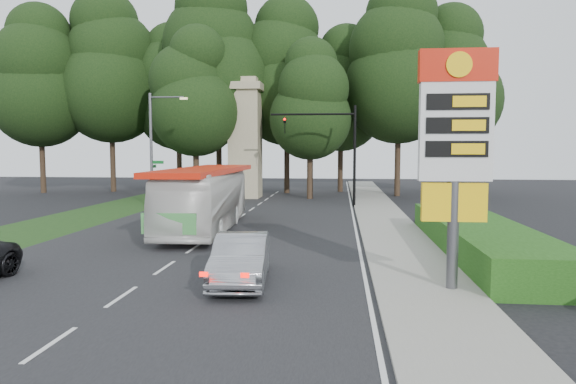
# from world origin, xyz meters

# --- Properties ---
(ground) EXTENTS (120.00, 120.00, 0.00)m
(ground) POSITION_xyz_m (0.00, 0.00, 0.00)
(ground) COLOR black
(ground) RESTS_ON ground
(road_surface) EXTENTS (14.00, 80.00, 0.02)m
(road_surface) POSITION_xyz_m (0.00, 12.00, 0.01)
(road_surface) COLOR black
(road_surface) RESTS_ON ground
(sidewalk_right) EXTENTS (3.00, 80.00, 0.12)m
(sidewalk_right) POSITION_xyz_m (8.50, 12.00, 0.06)
(sidewalk_right) COLOR gray
(sidewalk_right) RESTS_ON ground
(grass_verge_left) EXTENTS (5.00, 50.00, 0.02)m
(grass_verge_left) POSITION_xyz_m (-9.50, 18.00, 0.01)
(grass_verge_left) COLOR #193814
(grass_verge_left) RESTS_ON ground
(hedge) EXTENTS (3.00, 14.00, 1.20)m
(hedge) POSITION_xyz_m (11.50, 8.00, 0.60)
(hedge) COLOR #1D4713
(hedge) RESTS_ON ground
(gas_station_pylon) EXTENTS (2.10, 0.45, 6.85)m
(gas_station_pylon) POSITION_xyz_m (9.20, 1.99, 4.45)
(gas_station_pylon) COLOR #59595E
(gas_station_pylon) RESTS_ON ground
(traffic_signal_mast) EXTENTS (6.10, 0.35, 7.20)m
(traffic_signal_mast) POSITION_xyz_m (5.68, 24.00, 4.67)
(traffic_signal_mast) COLOR black
(traffic_signal_mast) RESTS_ON ground
(streetlight_signs) EXTENTS (2.75, 0.98, 8.00)m
(streetlight_signs) POSITION_xyz_m (-6.99, 22.01, 4.44)
(streetlight_signs) COLOR #59595E
(streetlight_signs) RESTS_ON ground
(monument) EXTENTS (3.00, 3.00, 10.05)m
(monument) POSITION_xyz_m (-2.00, 30.00, 5.10)
(monument) COLOR tan
(monument) RESTS_ON ground
(tree_far_west) EXTENTS (8.96, 8.96, 17.60)m
(tree_far_west) POSITION_xyz_m (-22.00, 33.00, 10.68)
(tree_far_west) COLOR #2D2116
(tree_far_west) RESTS_ON ground
(tree_west_mid) EXTENTS (9.80, 9.80, 19.25)m
(tree_west_mid) POSITION_xyz_m (-16.00, 35.00, 11.69)
(tree_west_mid) COLOR #2D2116
(tree_west_mid) RESTS_ON ground
(tree_west_near) EXTENTS (8.40, 8.40, 16.50)m
(tree_west_near) POSITION_xyz_m (-10.00, 37.00, 10.02)
(tree_west_near) COLOR #2D2116
(tree_west_near) RESTS_ON ground
(tree_center_left) EXTENTS (10.08, 10.08, 19.80)m
(tree_center_left) POSITION_xyz_m (-5.00, 33.00, 12.02)
(tree_center_left) COLOR #2D2116
(tree_center_left) RESTS_ON ground
(tree_center_right) EXTENTS (9.24, 9.24, 18.15)m
(tree_center_right) POSITION_xyz_m (1.00, 35.00, 11.02)
(tree_center_right) COLOR #2D2116
(tree_center_right) RESTS_ON ground
(tree_east_near) EXTENTS (8.12, 8.12, 15.95)m
(tree_east_near) POSITION_xyz_m (6.00, 37.00, 9.68)
(tree_east_near) COLOR #2D2116
(tree_east_near) RESTS_ON ground
(tree_east_mid) EXTENTS (9.52, 9.52, 18.70)m
(tree_east_mid) POSITION_xyz_m (11.00, 33.00, 11.35)
(tree_east_mid) COLOR #2D2116
(tree_east_mid) RESTS_ON ground
(tree_far_east) EXTENTS (8.68, 8.68, 17.05)m
(tree_far_east) POSITION_xyz_m (16.00, 35.00, 10.35)
(tree_far_east) COLOR #2D2116
(tree_far_east) RESTS_ON ground
(tree_monument_left) EXTENTS (7.28, 7.28, 14.30)m
(tree_monument_left) POSITION_xyz_m (-6.00, 29.00, 8.68)
(tree_monument_left) COLOR #2D2116
(tree_monument_left) RESTS_ON ground
(tree_monument_right) EXTENTS (6.72, 6.72, 13.20)m
(tree_monument_right) POSITION_xyz_m (3.50, 29.50, 8.01)
(tree_monument_right) COLOR #2D2116
(tree_monument_right) RESTS_ON ground
(transit_bus) EXTENTS (3.38, 11.50, 3.16)m
(transit_bus) POSITION_xyz_m (-0.79, 12.34, 1.58)
(transit_bus) COLOR white
(transit_bus) RESTS_ON ground
(sedan_silver) EXTENTS (1.98, 4.62, 1.48)m
(sedan_silver) POSITION_xyz_m (2.99, 2.39, 0.74)
(sedan_silver) COLOR #A0A2A8
(sedan_silver) RESTS_ON ground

